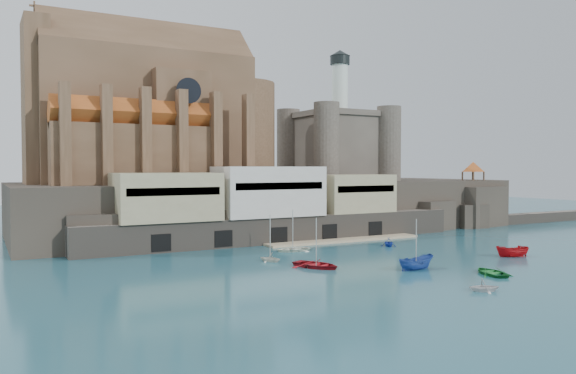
% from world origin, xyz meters
% --- Properties ---
extents(ground, '(300.00, 300.00, 0.00)m').
position_xyz_m(ground, '(0.00, 0.00, 0.00)').
color(ground, '#1B4C5B').
rests_on(ground, ground).
extents(promontory, '(100.00, 36.00, 10.00)m').
position_xyz_m(promontory, '(-0.19, 39.37, 4.92)').
color(promontory, black).
rests_on(promontory, ground).
extents(quay, '(70.00, 12.00, 13.05)m').
position_xyz_m(quay, '(-10.19, 23.07, 6.07)').
color(quay, '#655B50').
rests_on(quay, ground).
extents(church, '(47.00, 25.93, 30.51)m').
position_xyz_m(church, '(-24.13, 41.85, 22.13)').
color(church, brown).
rests_on(church, promontory).
extents(castle_keep, '(21.20, 21.20, 29.30)m').
position_xyz_m(castle_keep, '(16.08, 41.08, 18.31)').
color(castle_keep, '#474138').
rests_on(castle_keep, promontory).
extents(rock_outcrop, '(14.50, 10.50, 8.70)m').
position_xyz_m(rock_outcrop, '(42.00, 25.84, 4.02)').
color(rock_outcrop, black).
rests_on(rock_outcrop, ground).
extents(pavilion, '(6.40, 6.40, 5.40)m').
position_xyz_m(pavilion, '(42.00, 26.00, 12.73)').
color(pavilion, brown).
rests_on(pavilion, rock_outcrop).
extents(breakwater, '(40.00, 3.00, 2.40)m').
position_xyz_m(breakwater, '(66.00, 24.00, 0.00)').
color(breakwater, '#655B50').
rests_on(breakwater, ground).
extents(boat_0, '(4.86, 3.06, 6.57)m').
position_xyz_m(boat_0, '(-15.95, -1.78, 0.00)').
color(boat_0, '#A6151D').
rests_on(boat_0, ground).
extents(boat_1, '(2.65, 3.19, 3.18)m').
position_xyz_m(boat_1, '(-8.03, -22.00, 0.00)').
color(boat_1, silver).
rests_on(boat_1, ground).
extents(boat_2, '(2.26, 2.21, 5.55)m').
position_xyz_m(boat_2, '(-5.72, -9.09, 0.00)').
color(boat_2, '#254494').
rests_on(boat_2, ground).
extents(boat_3, '(4.12, 2.35, 5.55)m').
position_xyz_m(boat_3, '(0.12, -15.79, 0.00)').
color(boat_3, '#19712B').
rests_on(boat_3, ground).
extents(boat_4, '(3.18, 2.84, 3.14)m').
position_xyz_m(boat_4, '(-19.07, 5.08, 0.00)').
color(boat_4, silver).
rests_on(boat_4, ground).
extents(boat_5, '(2.49, 2.45, 5.10)m').
position_xyz_m(boat_5, '(13.31, -8.08, 0.00)').
color(boat_5, '#B00D12').
rests_on(boat_5, ground).
extents(boat_6, '(1.18, 3.96, 5.54)m').
position_xyz_m(boat_6, '(-11.62, 12.03, 0.00)').
color(boat_6, white).
rests_on(boat_6, ground).
extents(boat_7, '(3.40, 3.18, 3.38)m').
position_xyz_m(boat_7, '(4.69, 9.13, 0.00)').
color(boat_7, navy).
rests_on(boat_7, ground).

